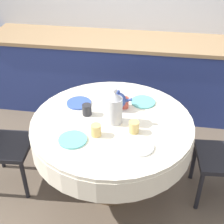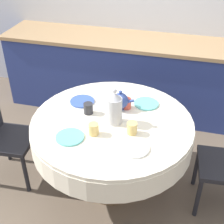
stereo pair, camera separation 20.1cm
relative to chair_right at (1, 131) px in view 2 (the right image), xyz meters
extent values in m
plane|color=brown|center=(0.98, 0.07, -0.50)|extent=(12.00, 12.00, 0.00)
cube|color=navy|center=(0.98, 1.43, -0.07)|extent=(3.20, 0.60, 0.86)
cube|color=#A37F56|center=(0.98, 1.43, 0.38)|extent=(3.24, 0.64, 0.04)
cylinder|color=brown|center=(0.98, 0.07, -0.48)|extent=(0.44, 0.44, 0.04)
cylinder|color=brown|center=(0.98, 0.07, -0.21)|extent=(0.11, 0.11, 0.49)
cylinder|color=silver|center=(0.98, 0.07, 0.12)|extent=(1.28, 1.28, 0.18)
cylinder|color=silver|center=(0.98, 0.07, 0.23)|extent=(1.27, 1.27, 0.03)
cube|color=black|center=(1.88, 0.14, -0.08)|extent=(0.43, 0.43, 0.04)
cylinder|color=black|center=(1.72, -0.05, -0.30)|extent=(0.04, 0.04, 0.40)
cylinder|color=black|center=(1.70, 0.30, -0.30)|extent=(0.04, 0.04, 0.40)
cube|color=black|center=(0.08, 0.01, -0.08)|extent=(0.43, 0.43, 0.04)
cylinder|color=black|center=(0.24, 0.20, -0.30)|extent=(0.04, 0.04, 0.40)
cylinder|color=black|center=(0.27, -0.16, -0.30)|extent=(0.04, 0.04, 0.40)
cylinder|color=black|center=(-0.11, 0.17, -0.30)|extent=(0.04, 0.04, 0.40)
cylinder|color=#60BCB7|center=(0.74, -0.21, 0.25)|extent=(0.21, 0.21, 0.01)
cylinder|color=#DBB766|center=(0.90, -0.13, 0.29)|extent=(0.08, 0.08, 0.09)
cylinder|color=white|center=(1.22, -0.22, 0.25)|extent=(0.21, 0.21, 0.01)
cylinder|color=#DBB766|center=(1.16, -0.04, 0.29)|extent=(0.08, 0.08, 0.09)
cylinder|color=#3856AD|center=(0.66, 0.27, 0.25)|extent=(0.21, 0.21, 0.01)
cylinder|color=#28282D|center=(0.77, 0.13, 0.29)|extent=(0.08, 0.08, 0.09)
cylinder|color=#60BCB7|center=(1.20, 0.38, 0.25)|extent=(0.21, 0.21, 0.01)
cylinder|color=#CC4C3D|center=(1.05, 0.28, 0.29)|extent=(0.08, 0.08, 0.09)
cylinder|color=#B2B2B7|center=(1.01, 0.06, 0.35)|extent=(0.12, 0.12, 0.21)
cone|color=#B2B2B7|center=(1.01, 0.06, 0.48)|extent=(0.10, 0.10, 0.05)
sphere|color=#B2B2B7|center=(1.01, 0.06, 0.53)|extent=(0.03, 0.03, 0.03)
cylinder|color=#33478E|center=(1.00, 0.25, 0.25)|extent=(0.07, 0.07, 0.01)
sphere|color=#33478E|center=(1.00, 0.25, 0.32)|extent=(0.13, 0.13, 0.13)
cylinder|color=#33478E|center=(1.08, 0.25, 0.33)|extent=(0.08, 0.02, 0.05)
sphere|color=#33478E|center=(1.00, 0.25, 0.40)|extent=(0.03, 0.03, 0.03)
camera|label=1|loc=(1.29, -1.89, 1.66)|focal=50.00mm
camera|label=2|loc=(1.49, -1.84, 1.66)|focal=50.00mm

